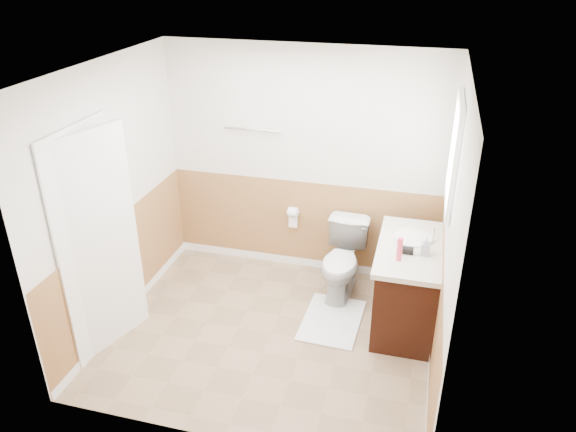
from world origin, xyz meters
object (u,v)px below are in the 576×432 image
(bath_mat, at_px, (332,320))
(soap_dispenser, at_px, (426,246))
(vanity_cabinet, at_px, (407,287))
(lotion_bottle, at_px, (400,249))
(toilet, at_px, (342,261))

(bath_mat, distance_m, soap_dispenser, 1.23)
(vanity_cabinet, bearing_deg, soap_dispenser, -45.52)
(vanity_cabinet, xyz_separation_m, soap_dispenser, (0.12, -0.12, 0.54))
(lotion_bottle, bearing_deg, vanity_cabinet, 70.04)
(toilet, bearing_deg, vanity_cabinet, -24.32)
(bath_mat, xyz_separation_m, vanity_cabinet, (0.68, 0.18, 0.39))
(soap_dispenser, bearing_deg, lotion_bottle, -145.16)
(lotion_bottle, bearing_deg, soap_dispenser, 34.84)
(vanity_cabinet, distance_m, soap_dispenser, 0.56)
(vanity_cabinet, distance_m, lotion_bottle, 0.63)
(toilet, height_order, soap_dispenser, soap_dispenser)
(bath_mat, bearing_deg, lotion_bottle, -9.16)
(toilet, bearing_deg, bath_mat, -88.04)
(vanity_cabinet, height_order, lotion_bottle, lotion_bottle)
(toilet, relative_size, vanity_cabinet, 0.70)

